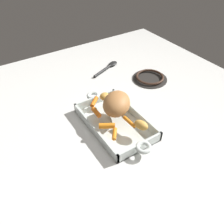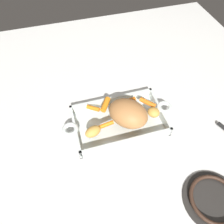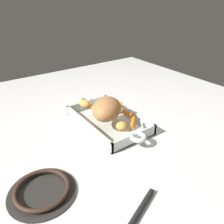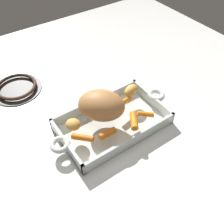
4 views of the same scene
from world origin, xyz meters
The scene contains 11 objects.
ground_plane centered at (0.00, 0.00, 0.00)m, with size 1.60×1.60×0.00m, color silver.
roasting_dish centered at (0.00, 0.00, 0.01)m, with size 0.44×0.21×0.05m.
pork_roast centered at (-0.03, 0.02, 0.09)m, with size 0.15×0.11×0.09m, color #B07440.
baby_carrot_short centered at (-0.06, -0.06, 0.06)m, with size 0.02×0.02×0.05m, color orange.
baby_carrot_northeast centered at (0.04, -0.06, 0.06)m, with size 0.02×0.02×0.06m, color orange.
baby_carrot_long centered at (0.09, -0.06, 0.05)m, with size 0.02×0.02×0.05m, color orange.
baby_carrot_southwest centered at (0.06, 0.03, 0.05)m, with size 0.02×0.02×0.07m, color orange.
baby_carrot_center_right centered at (-0.13, -0.03, 0.06)m, with size 0.02×0.02×0.07m, color orange.
potato_corner centered at (0.11, 0.05, 0.06)m, with size 0.06×0.04×0.04m, color gold.
potato_whole centered at (-0.13, 0.03, 0.06)m, with size 0.04×0.05×0.03m, color gold.
stove_burner_rear centered at (-0.20, 0.36, 0.01)m, with size 0.19×0.19×0.02m.
Camera 3 is at (-0.67, 0.46, 0.50)m, focal length 35.70 mm.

